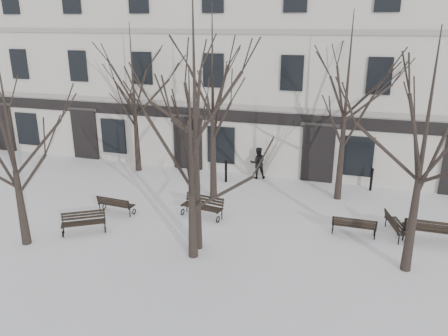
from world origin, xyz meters
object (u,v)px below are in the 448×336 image
at_px(bench_0, 84,222).
at_px(bench_1, 116,204).
at_px(bench_2, 431,229).
at_px(bench_3, 203,206).
at_px(tree_2, 194,89).
at_px(bench_4, 354,225).
at_px(tree_0, 9,132).
at_px(bench_5, 395,225).
at_px(tree_1, 191,144).
at_px(tree_3, 427,127).

bearing_deg(bench_0, bench_1, 50.13).
distance_m(bench_2, bench_3, 8.79).
bearing_deg(tree_2, bench_4, 25.97).
xyz_separation_m(tree_0, bench_5, (12.98, 4.68, -3.77)).
distance_m(tree_2, bench_5, 9.20).
relative_size(bench_1, bench_5, 0.97).
distance_m(tree_1, tree_3, 7.14).
bearing_deg(bench_4, tree_2, 25.57).
xyz_separation_m(tree_2, bench_3, (-0.73, 2.55, -5.23)).
distance_m(tree_0, bench_2, 15.32).
bearing_deg(tree_2, bench_5, 24.49).
bearing_deg(bench_2, bench_5, -10.58).
height_order(bench_3, bench_5, bench_3).
height_order(tree_0, bench_3, tree_0).
bearing_deg(bench_0, tree_1, -37.31).
bearing_deg(bench_2, tree_1, 23.92).
bearing_deg(bench_4, bench_1, 4.72).
distance_m(bench_0, bench_5, 11.93).
bearing_deg(bench_1, bench_0, 85.46).
bearing_deg(bench_3, tree_3, -4.58).
distance_m(tree_1, bench_1, 6.18).
bearing_deg(tree_1, bench_5, 28.89).
bearing_deg(bench_1, tree_1, 155.47).
relative_size(tree_2, bench_4, 5.60).
bearing_deg(tree_1, bench_4, 31.43).
height_order(tree_2, bench_3, tree_2).
distance_m(tree_3, bench_3, 9.11).
bearing_deg(bench_2, bench_0, 13.75).
xyz_separation_m(tree_1, bench_5, (6.78, 3.74, -3.63)).
height_order(tree_0, bench_0, tree_0).
bearing_deg(bench_5, bench_3, 79.18).
xyz_separation_m(bench_3, bench_4, (6.07, 0.06, -0.04)).
distance_m(tree_3, bench_5, 5.04).
bearing_deg(bench_3, tree_2, -64.83).
height_order(tree_3, bench_1, tree_3).
bearing_deg(tree_1, bench_1, 151.87).
xyz_separation_m(bench_0, bench_4, (9.96, 2.77, -0.00)).
xyz_separation_m(tree_0, bench_4, (11.48, 4.17, -3.76)).
distance_m(tree_2, bench_0, 7.01).
bearing_deg(bench_4, tree_0, 19.56).
xyz_separation_m(bench_1, bench_2, (12.41, 1.15, 0.10)).
distance_m(tree_3, bench_2, 4.94).
bearing_deg(bench_5, bench_2, -115.94).
bearing_deg(tree_3, bench_0, -176.06).
relative_size(tree_1, bench_4, 3.98).
xyz_separation_m(bench_0, bench_2, (12.68, 3.05, 0.09)).
bearing_deg(tree_0, bench_1, 61.54).
relative_size(tree_1, bench_0, 3.89).
bearing_deg(tree_0, bench_2, 17.42).
bearing_deg(tree_2, bench_1, 158.24).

